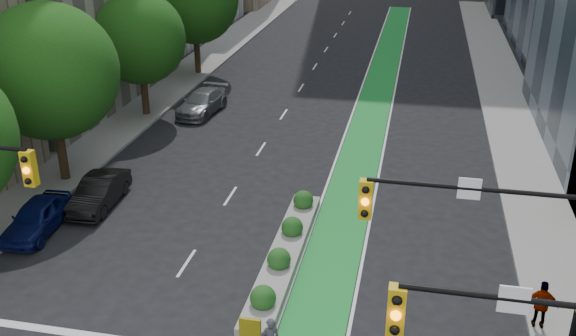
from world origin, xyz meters
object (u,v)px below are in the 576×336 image
at_px(median_planter, 285,252).
at_px(parked_car_left_far, 202,102).
at_px(parked_car_left_near, 37,217).
at_px(parked_car_left_mid, 99,192).
at_px(pedestrian_far, 542,305).

xyz_separation_m(median_planter, parked_car_left_far, (-8.88, 16.17, 0.34)).
relative_size(median_planter, parked_car_left_near, 2.49).
relative_size(median_planter, parked_car_left_mid, 2.43).
relative_size(parked_car_left_near, parked_car_left_mid, 0.98).
relative_size(parked_car_left_far, pedestrian_far, 2.84).
xyz_separation_m(parked_car_left_near, parked_car_left_far, (1.80, 16.12, 0.01)).
bearing_deg(median_planter, parked_car_left_near, 179.73).
distance_m(parked_car_left_near, parked_car_left_mid, 3.10).
bearing_deg(parked_car_left_near, median_planter, -4.63).
bearing_deg(parked_car_left_far, parked_car_left_mid, -85.58).
distance_m(median_planter, parked_car_left_near, 10.68).
relative_size(median_planter, pedestrian_far, 5.95).
relative_size(median_planter, parked_car_left_far, 2.10).
bearing_deg(parked_car_left_near, pedestrian_far, -11.79).
distance_m(median_planter, parked_car_left_mid, 9.66).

